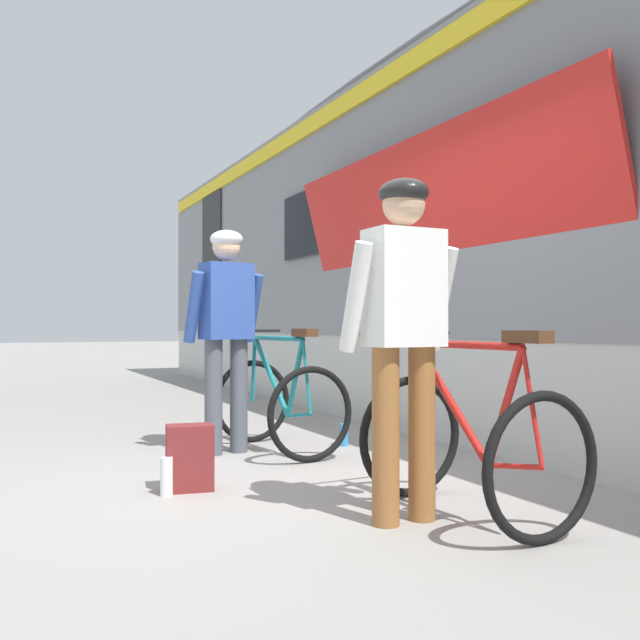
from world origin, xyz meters
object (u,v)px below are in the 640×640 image
cyclist_far_in_white (403,317)px  bicycle_far_red (469,441)px  cyclist_near_in_blue (226,320)px  water_bottle_near_the_bikes (344,435)px  water_bottle_by_the_backpack (167,477)px  bicycle_near_teal (280,401)px  backpack_on_platform (190,458)px  train_car (495,238)px

cyclist_far_in_white → bicycle_far_red: bearing=-13.5°
cyclist_near_in_blue → bicycle_far_red: 2.47m
water_bottle_near_the_bikes → water_bottle_by_the_backpack: 2.03m
cyclist_far_in_white → bicycle_near_teal: (0.17, 2.11, -0.65)m
water_bottle_near_the_bikes → bicycle_near_teal: bearing=-178.4°
backpack_on_platform → water_bottle_by_the_backpack: 0.20m
bicycle_far_red → water_bottle_by_the_backpack: bicycle_far_red is taller
cyclist_far_in_white → bicycle_near_teal: cyclist_far_in_white is taller
bicycle_far_red → water_bottle_near_the_bikes: size_ratio=5.93×
train_car → water_bottle_near_the_bikes: 3.09m
train_car → water_bottle_by_the_backpack: size_ratio=71.87×
bicycle_far_red → backpack_on_platform: bicycle_far_red is taller
backpack_on_platform → water_bottle_by_the_backpack: backpack_on_platform is taller
bicycle_near_teal → bicycle_far_red: 2.20m
cyclist_far_in_white → water_bottle_near_the_bikes: (0.76, 2.13, -0.96)m
bicycle_far_red → backpack_on_platform: (-1.16, 1.23, -0.20)m
cyclist_far_in_white → water_bottle_near_the_bikes: 2.45m
bicycle_near_teal → water_bottle_near_the_bikes: size_ratio=6.05×
cyclist_near_in_blue → water_bottle_by_the_backpack: (-0.73, -1.15, -0.94)m
bicycle_near_teal → water_bottle_by_the_backpack: size_ratio=4.96×
bicycle_near_teal → cyclist_far_in_white: bearing=-94.6°
bicycle_near_teal → bicycle_far_red: bearing=-85.3°
bicycle_far_red → backpack_on_platform: bearing=133.4°
train_car → cyclist_near_in_blue: bearing=-167.1°
train_car → water_bottle_by_the_backpack: bearing=-154.6°
cyclist_near_in_blue → water_bottle_by_the_backpack: cyclist_near_in_blue is taller
cyclist_far_in_white → cyclist_near_in_blue: bearing=96.1°
bicycle_near_teal → backpack_on_platform: bicycle_near_teal is taller
cyclist_near_in_blue → bicycle_near_teal: (0.41, -0.12, -0.65)m
train_car → bicycle_far_red: train_car is taller
bicycle_near_teal → water_bottle_near_the_bikes: bicycle_near_teal is taller
backpack_on_platform → water_bottle_by_the_backpack: bearing=-145.0°
train_car → cyclist_far_in_white: bearing=-135.8°
bicycle_near_teal → bicycle_far_red: same height
bicycle_far_red → water_bottle_near_the_bikes: bicycle_far_red is taller
train_car → bicycle_near_teal: (-2.89, -0.87, -1.56)m
train_car → cyclist_far_in_white: train_car is taller
backpack_on_platform → bicycle_near_teal: bearing=53.5°
cyclist_near_in_blue → cyclist_far_in_white: size_ratio=1.00×
cyclist_near_in_blue → bicycle_near_teal: size_ratio=1.56×
cyclist_near_in_blue → cyclist_far_in_white: 2.24m
cyclist_far_in_white → water_bottle_by_the_backpack: cyclist_far_in_white is taller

